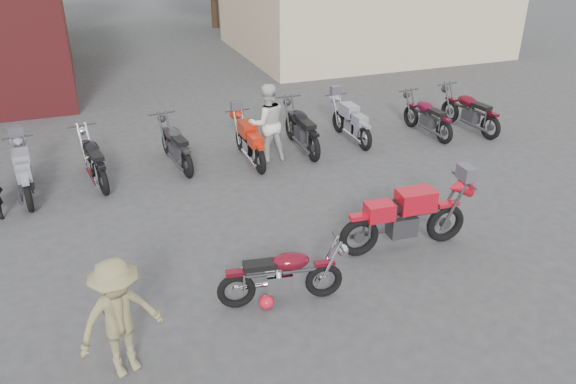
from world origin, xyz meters
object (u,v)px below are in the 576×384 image
object	(u,v)px
person_tan	(120,319)
row_bike_6	(351,120)
row_bike_4	(249,139)
row_bike_8	(470,109)
row_bike_3	(175,143)
vintage_motorcycle	(283,272)
row_bike_5	(301,126)
person_light	(267,123)
sportbike	(407,215)
row_bike_2	(93,157)
helmet	(266,302)
row_bike_7	(427,114)
row_bike_1	(24,171)

from	to	relation	value
person_tan	row_bike_6	distance (m)	8.81
row_bike_4	row_bike_8	xyz separation A→B (m)	(6.04, -0.01, 0.03)
row_bike_3	row_bike_8	distance (m)	7.68
row_bike_3	row_bike_8	world-z (taller)	row_bike_8
vintage_motorcycle	row_bike_4	xyz separation A→B (m)	(1.08, 5.21, 0.03)
row_bike_5	row_bike_8	xyz separation A→B (m)	(4.64, -0.29, -0.02)
row_bike_3	person_light	bearing A→B (deg)	-109.06
person_light	row_bike_6	size ratio (longest dim) A/B	0.96
sportbike	row_bike_2	xyz separation A→B (m)	(-4.80, 4.66, -0.09)
helmet	row_bike_8	world-z (taller)	row_bike_8
row_bike_3	row_bike_5	xyz separation A→B (m)	(3.03, -0.08, 0.04)
person_tan	row_bike_2	distance (m)	5.97
vintage_motorcycle	person_tan	world-z (taller)	person_tan
row_bike_4	helmet	bearing A→B (deg)	164.25
helmet	person_light	xyz separation A→B (m)	(1.79, 5.22, 0.80)
row_bike_4	row_bike_6	bearing A→B (deg)	-82.91
person_tan	row_bike_4	distance (m)	6.77
sportbike	row_bike_7	bearing A→B (deg)	57.48
row_bike_6	row_bike_7	distance (m)	2.05
row_bike_2	person_tan	bearing A→B (deg)	171.01
row_bike_4	row_bike_6	xyz separation A→B (m)	(2.79, 0.41, -0.01)
person_light	row_bike_7	bearing A→B (deg)	-178.63
helmet	person_light	distance (m)	5.58
vintage_motorcycle	row_bike_7	size ratio (longest dim) A/B	0.96
person_tan	row_bike_7	size ratio (longest dim) A/B	0.87
vintage_motorcycle	helmet	world-z (taller)	vintage_motorcycle
person_light	row_bike_6	bearing A→B (deg)	-169.62
person_light	row_bike_1	distance (m)	5.19
row_bike_8	row_bike_5	bearing A→B (deg)	78.67
row_bike_8	row_bike_4	bearing A→B (deg)	82.17
sportbike	row_bike_7	size ratio (longest dim) A/B	1.19
row_bike_2	row_bike_7	world-z (taller)	row_bike_2
vintage_motorcycle	row_bike_7	xyz separation A→B (m)	(5.90, 5.31, 0.02)
row_bike_5	person_light	bearing A→B (deg)	109.89
person_light	row_bike_2	world-z (taller)	person_light
person_tan	row_bike_2	xyz separation A→B (m)	(0.00, 5.97, -0.25)
person_light	row_bike_8	xyz separation A→B (m)	(5.62, 0.04, -0.32)
person_light	row_bike_1	size ratio (longest dim) A/B	0.95
row_bike_1	row_bike_2	xyz separation A→B (m)	(1.35, 0.24, 0.01)
row_bike_3	row_bike_7	size ratio (longest dim) A/B	1.03
row_bike_5	row_bike_8	bearing A→B (deg)	-92.66
row_bike_4	row_bike_7	distance (m)	4.82
sportbike	row_bike_2	size ratio (longest dim) A/B	1.15
sportbike	row_bike_5	size ratio (longest dim) A/B	1.08
vintage_motorcycle	person_light	distance (m)	5.38
person_light	row_bike_4	xyz separation A→B (m)	(-0.42, 0.06, -0.36)
vintage_motorcycle	row_bike_8	bearing A→B (deg)	45.07
vintage_motorcycle	row_bike_2	xyz separation A→B (m)	(-2.33, 5.34, 0.04)
vintage_motorcycle	row_bike_8	world-z (taller)	row_bike_8
row_bike_5	helmet	bearing A→B (deg)	154.47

